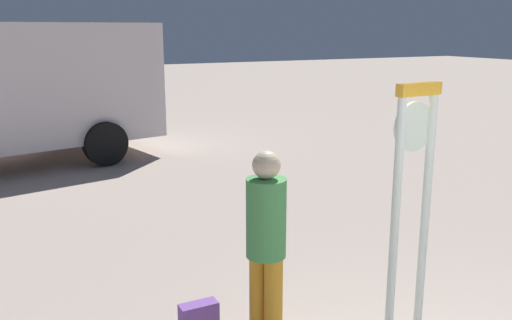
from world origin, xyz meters
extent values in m
cylinder|color=white|center=(0.09, 1.49, 1.12)|extent=(0.07, 0.07, 2.23)
cylinder|color=white|center=(0.44, 1.52, 1.12)|extent=(0.07, 0.07, 2.23)
cube|color=yellow|center=(0.26, 1.51, 2.28)|extent=(0.44, 0.12, 0.10)
cylinder|color=white|center=(0.26, 1.54, 1.98)|extent=(0.41, 0.07, 0.40)
cube|color=black|center=(0.26, 1.56, 1.98)|extent=(0.08, 0.02, 0.08)
cube|color=black|center=(0.26, 1.56, 1.98)|extent=(0.03, 0.01, 0.15)
cylinder|color=orange|center=(-0.74, 2.02, 0.43)|extent=(0.16, 0.16, 0.86)
cylinder|color=orange|center=(-0.80, 2.18, 0.43)|extent=(0.16, 0.16, 0.86)
cylinder|color=#448E4B|center=(-0.77, 2.10, 1.20)|extent=(0.34, 0.34, 0.68)
sphere|color=beige|center=(-0.77, 2.10, 1.66)|extent=(0.24, 0.24, 0.24)
cube|color=silver|center=(-1.51, 10.49, 1.65)|extent=(4.72, 3.11, 2.40)
cylinder|color=black|center=(-1.01, 11.78, 0.45)|extent=(0.93, 0.42, 0.90)
cylinder|color=black|center=(-0.54, 9.49, 0.45)|extent=(0.93, 0.42, 0.90)
camera|label=1|loc=(-2.85, -1.79, 2.75)|focal=39.05mm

